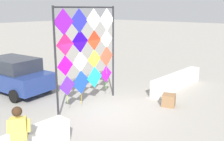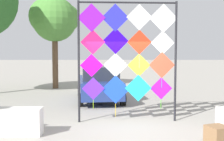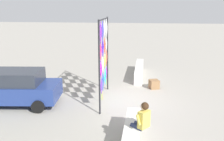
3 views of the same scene
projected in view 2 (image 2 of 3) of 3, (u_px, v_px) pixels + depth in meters
The scene contains 5 objects.
ground at pixel (127, 130), 8.16m from camera, with size 120.00×120.00×0.00m, color #9E998E.
kite_display_rack at pixel (126, 51), 8.96m from camera, with size 3.10×0.23×3.74m.
parked_car at pixel (98, 83), 12.88m from camera, with size 2.29×4.16×1.54m.
cardboard_box_large at pixel (216, 136), 6.78m from camera, with size 0.45×0.47×0.47m, color olive.
tree_broadleaf at pixel (52, 19), 16.91m from camera, with size 3.01×2.69×5.32m.
Camera 2 is at (-0.47, -8.02, 2.23)m, focal length 46.49 mm.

